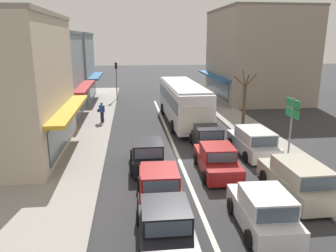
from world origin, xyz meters
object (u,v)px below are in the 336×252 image
Objects in this scene: sedan_queue_far_back at (217,160)px; parked_wagon_kerb_second at (253,142)px; street_tree_right at (244,102)px; hatchback_adjacent_lane_lead at (263,211)px; city_bus at (183,100)px; hatchback_behind_bus_mid at (159,186)px; directional_road_sign at (292,114)px; sedan_behind_bus_near at (165,226)px; hatchback_queue_gap_filler at (147,155)px; parked_wagon_kerb_front at (298,180)px; traffic_light_downstreet at (116,75)px; sedan_adjacent_lane_trail at (208,139)px; pedestrian_with_handbag_near at (102,111)px.

parked_wagon_kerb_second is (2.86, 2.50, 0.08)m from sedan_queue_far_back.
hatchback_adjacent_lane_lead is at bearing -106.27° from street_tree_right.
street_tree_right is at bearing -26.73° from city_bus.
sedan_queue_far_back is 1.14× the size of hatchback_behind_bus_mid.
hatchback_adjacent_lane_lead is 1.04× the size of directional_road_sign.
city_bus is 16.62m from sedan_behind_bus_near.
parked_wagon_kerb_second is (6.36, 1.45, 0.04)m from hatchback_queue_gap_filler.
traffic_light_downstreet is (-8.63, 24.54, 2.11)m from parked_wagon_kerb_front.
hatchback_behind_bus_mid is at bearing -139.10° from sedan_queue_far_back.
hatchback_adjacent_lane_lead is 27.68m from traffic_light_downstreet.
sedan_adjacent_lane_trail is 1.01× the size of traffic_light_downstreet.
sedan_behind_bus_near is at bearing -118.20° from street_tree_right.
traffic_light_downstreet is (-8.67, 19.14, 2.11)m from parked_wagon_kerb_second.
sedan_behind_bus_near is at bearing -126.65° from parked_wagon_kerb_second.
pedestrian_with_handbag_near reaches higher than parked_wagon_kerb_front.
hatchback_behind_bus_mid is at bearing -139.01° from parked_wagon_kerb_second.
parked_wagon_kerb_second reaches higher than hatchback_queue_gap_filler.
sedan_adjacent_lane_trail is 0.94× the size of parked_wagon_kerb_second.
city_bus is at bearing 70.27° from hatchback_queue_gap_filler.
parked_wagon_kerb_front is at bearing -1.24° from hatchback_behind_bus_mid.
street_tree_right is (3.87, 4.62, 1.39)m from sedan_adjacent_lane_trail.
traffic_light_downstreet reaches higher than hatchback_behind_bus_mid.
directional_road_sign is at bearing -41.07° from pedestrian_with_handbag_near.
hatchback_behind_bus_mid is (-3.11, -13.29, -1.17)m from city_bus.
hatchback_adjacent_lane_lead is 0.89× the size of traffic_light_downstreet.
parked_wagon_kerb_front is (6.10, 2.84, 0.08)m from sedan_behind_bus_near.
city_bus is 6.59m from pedestrian_with_handbag_near.
sedan_queue_far_back is at bearing -16.59° from hatchback_queue_gap_filler.
hatchback_adjacent_lane_lead is 3.46m from parked_wagon_kerb_front.
parked_wagon_kerb_second reaches higher than hatchback_behind_bus_mid.
street_tree_right is (7.48, 11.09, 1.34)m from hatchback_behind_bus_mid.
directional_road_sign is (7.65, 3.96, 1.99)m from hatchback_behind_bus_mid.
hatchback_queue_gap_filler is 0.99× the size of hatchback_adjacent_lane_lead.
sedan_queue_far_back and sedan_adjacent_lane_trail have the same top height.
hatchback_behind_bus_mid is (0.29, -3.82, 0.00)m from hatchback_queue_gap_filler.
hatchback_queue_gap_filler is 0.99× the size of hatchback_behind_bus_mid.
city_bus reaches higher than pedestrian_with_handbag_near.
traffic_light_downstreet is at bearing 116.61° from directional_road_sign.
hatchback_adjacent_lane_lead reaches higher than sedan_queue_far_back.
hatchback_behind_bus_mid is 14.05m from pedestrian_with_handbag_near.
hatchback_behind_bus_mid is at bearing 144.60° from hatchback_adjacent_lane_lead.
city_bus is at bearing 91.46° from hatchback_adjacent_lane_lead.
sedan_behind_bus_near is 1.17× the size of directional_road_sign.
street_tree_right is 11.24m from pedestrian_with_handbag_near.
hatchback_behind_bus_mid reaches higher than sedan_queue_far_back.
directional_road_sign reaches higher than hatchback_adjacent_lane_lead.
city_bus reaches higher than hatchback_adjacent_lane_lead.
sedan_queue_far_back is at bearing -58.51° from pedestrian_with_handbag_near.
traffic_light_downstreet is at bearing 127.10° from street_tree_right.
parked_wagon_kerb_second reaches higher than sedan_queue_far_back.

